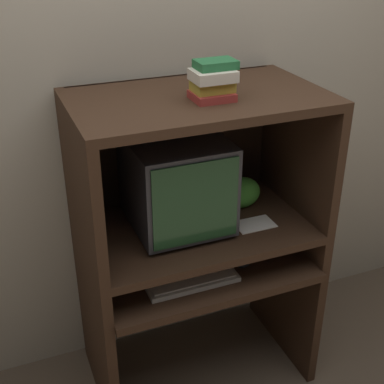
{
  "coord_description": "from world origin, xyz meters",
  "views": [
    {
      "loc": [
        -0.75,
        -1.51,
        1.99
      ],
      "look_at": [
        -0.02,
        0.3,
        0.98
      ],
      "focal_mm": 50.0,
      "sensor_mm": 36.0,
      "label": 1
    }
  ],
  "objects_px": {
    "mouse": "(243,264)",
    "book_stack": "(213,81)",
    "snack_bag": "(242,193)",
    "keyboard": "(191,279)",
    "crt_monitor": "(177,182)"
  },
  "relations": [
    {
      "from": "mouse",
      "to": "snack_bag",
      "type": "bearing_deg",
      "value": 66.71
    },
    {
      "from": "mouse",
      "to": "snack_bag",
      "type": "relative_size",
      "value": 0.36
    },
    {
      "from": "keyboard",
      "to": "snack_bag",
      "type": "relative_size",
      "value": 2.26
    },
    {
      "from": "keyboard",
      "to": "crt_monitor",
      "type": "bearing_deg",
      "value": 86.51
    },
    {
      "from": "crt_monitor",
      "to": "mouse",
      "type": "height_order",
      "value": "crt_monitor"
    },
    {
      "from": "mouse",
      "to": "book_stack",
      "type": "xyz_separation_m",
      "value": [
        -0.12,
        0.07,
        0.79
      ]
    },
    {
      "from": "snack_bag",
      "to": "mouse",
      "type": "bearing_deg",
      "value": -113.29
    },
    {
      "from": "crt_monitor",
      "to": "mouse",
      "type": "distance_m",
      "value": 0.46
    },
    {
      "from": "keyboard",
      "to": "mouse",
      "type": "relative_size",
      "value": 6.35
    },
    {
      "from": "mouse",
      "to": "book_stack",
      "type": "height_order",
      "value": "book_stack"
    },
    {
      "from": "snack_bag",
      "to": "book_stack",
      "type": "xyz_separation_m",
      "value": [
        -0.21,
        -0.14,
        0.57
      ]
    },
    {
      "from": "crt_monitor",
      "to": "snack_bag",
      "type": "height_order",
      "value": "crt_monitor"
    },
    {
      "from": "keyboard",
      "to": "book_stack",
      "type": "distance_m",
      "value": 0.81
    },
    {
      "from": "snack_bag",
      "to": "keyboard",
      "type": "bearing_deg",
      "value": -145.79
    },
    {
      "from": "crt_monitor",
      "to": "snack_bag",
      "type": "distance_m",
      "value": 0.35
    }
  ]
}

